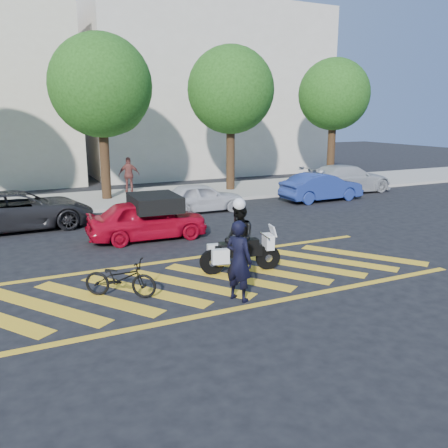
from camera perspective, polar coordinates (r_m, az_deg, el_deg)
name	(u,v)px	position (r m, az deg, el deg)	size (l,w,h in m)	color
ground	(210,280)	(11.93, -1.73, -6.73)	(90.00, 90.00, 0.00)	black
sidewalk	(107,200)	(23.07, -13.88, 2.85)	(60.00, 5.00, 0.15)	#9E998E
crosswalk	(208,280)	(11.91, -1.90, -6.74)	(12.33, 4.00, 0.01)	yellow
building_right	(206,92)	(34.09, -2.24, 15.60)	(16.00, 8.00, 11.00)	beige
tree_center	(103,90)	(22.83, -14.31, 15.39)	(4.60, 4.60, 7.56)	black
tree_right	(232,93)	(24.98, 1.01, 15.44)	(4.40, 4.40, 7.41)	black
tree_far_right	(335,97)	(28.47, 13.20, 14.63)	(4.00, 4.00, 7.10)	black
officer_bike	(239,261)	(10.42, 1.79, -4.43)	(0.66, 0.44, 1.82)	black
bicycle	(120,278)	(11.00, -12.36, -6.39)	(0.58, 1.66, 0.87)	black
police_motorcycle	(239,253)	(12.37, 1.85, -3.46)	(2.16, 0.85, 0.96)	black
officer_moto	(239,238)	(12.25, 1.81, -1.74)	(0.88, 0.69, 1.82)	black
red_convertible	(147,219)	(15.75, -9.21, 0.56)	(1.57, 3.90, 1.33)	#B4081F
parked_mid_left	(21,210)	(18.39, -23.23, 1.55)	(2.29, 4.98, 1.38)	black
parked_mid_right	(201,197)	(19.97, -2.76, 3.22)	(1.45, 3.60, 1.23)	silver
parked_right	(321,187)	(22.96, 11.64, 4.40)	(1.40, 4.01, 1.32)	navy
parked_far_right	(347,179)	(25.69, 14.58, 5.30)	(2.03, 5.00, 1.45)	#A7AAAF
pedestrian_right	(129,175)	(24.42, -11.35, 5.82)	(1.04, 0.43, 1.77)	brown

